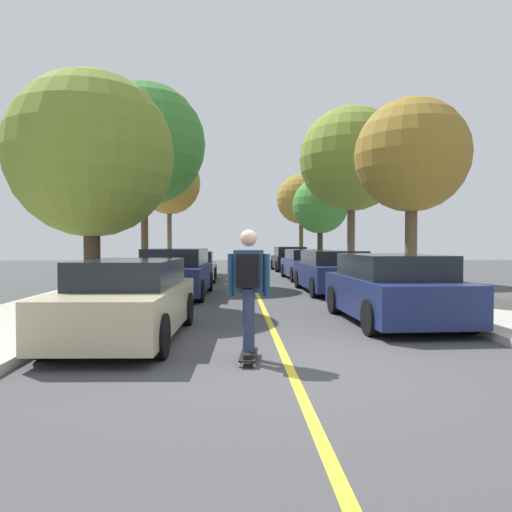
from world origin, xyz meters
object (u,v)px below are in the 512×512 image
Objects in this scene: parked_car_left_nearest at (128,300)px; parked_car_right_far at (306,264)px; parked_car_right_nearest at (393,289)px; street_tree_right_far at (320,206)px; street_tree_left_near at (144,144)px; skateboarder at (249,283)px; street_tree_right_farthest at (301,199)px; parked_car_right_farthest at (289,259)px; street_tree_right_near at (351,159)px; skateboard at (249,355)px; street_tree_right_nearest at (412,156)px; parked_car_left_near at (176,272)px; street_tree_left_nearest at (91,155)px; street_tree_left_far at (169,184)px; parked_car_left_far at (193,266)px; parked_car_right_near at (332,271)px.

parked_car_right_far is (5.02, 13.19, 0.01)m from parked_car_left_nearest.
street_tree_right_far is (1.76, 18.05, 3.12)m from parked_car_right_nearest.
street_tree_left_near is 13.74m from skateboarder.
parked_car_right_farthest is at bearing -103.10° from street_tree_right_farthest.
street_tree_right_far is 8.05m from street_tree_right_farthest.
skateboard is at bearing -109.28° from street_tree_right_near.
skateboard is (3.75, -12.42, -5.42)m from street_tree_left_near.
skateboard is (-4.79, -6.74, -3.99)m from street_tree_right_nearest.
street_tree_right_near is at bearing 90.00° from street_tree_right_nearest.
parked_car_left_near is 4.43m from street_tree_left_nearest.
parked_car_left_far is at bearing -71.83° from street_tree_left_far.
parked_car_left_near is at bearing 168.10° from street_tree_right_nearest.
street_tree_right_near reaches higher than street_tree_right_far.
parked_car_right_farthest is (5.03, 7.37, 0.07)m from parked_car_left_far.
parked_car_right_nearest reaches higher than parked_car_right_near.
parked_car_left_far is at bearing 90.02° from parked_car_left_near.
street_tree_right_farthest is at bearing 80.65° from skateboard.
street_tree_right_farthest reaches higher than parked_car_right_nearest.
skateboarder is at bearing -109.24° from street_tree_right_near.
parked_car_right_nearest is at bearing -54.07° from street_tree_left_near.
parked_car_right_nearest is at bearing -90.00° from parked_car_right_far.
street_tree_left_nearest is at bearing 124.02° from skateboarder.
parked_car_right_far reaches higher than parked_car_left_far.
street_tree_right_near is at bearing 70.76° from skateboarder.
street_tree_left_nearest is 14.04m from street_tree_left_far.
parked_car_right_near is 5.74m from parked_car_right_far.
street_tree_left_near is 1.06× the size of street_tree_right_near.
parked_car_right_farthest is 0.77× the size of street_tree_right_far.
street_tree_left_far reaches higher than parked_car_right_nearest.
street_tree_right_farthest is at bearing 82.98° from parked_car_right_far.
parked_car_right_nearest is 11.68m from street_tree_right_near.
street_tree_left_far is 12.82m from street_tree_right_farthest.
street_tree_right_nearest is (6.78, 5.11, 3.42)m from parked_car_left_nearest.
skateboarder is (-4.79, -6.77, -3.01)m from street_tree_right_nearest.
parked_car_left_near is at bearing -107.96° from street_tree_right_farthest.
street_tree_right_farthest is at bearing 90.00° from street_tree_right_nearest.
parked_car_left_far is 8.20m from street_tree_right_near.
street_tree_left_far is at bearing 112.39° from parked_car_right_nearest.
street_tree_right_far reaches higher than parked_car_right_near.
parked_car_left_nearest is 8.99m from parked_car_right_near.
parked_car_left_nearest is 0.66× the size of street_tree_left_far.
street_tree_left_near is at bearing 125.93° from parked_car_right_nearest.
street_tree_right_nearest reaches higher than parked_car_right_near.
street_tree_right_near is at bearing 8.46° from street_tree_left_near.
parked_car_left_near is 2.65× the size of skateboarder.
street_tree_right_far is at bearing -13.74° from parked_car_right_farthest.
parked_car_left_nearest is at bearing -80.75° from street_tree_left_near.
parked_car_left_nearest is 9.15m from street_tree_right_nearest.
street_tree_right_near is (1.76, 10.63, 4.52)m from parked_car_right_nearest.
parked_car_right_nearest reaches higher than skateboard.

